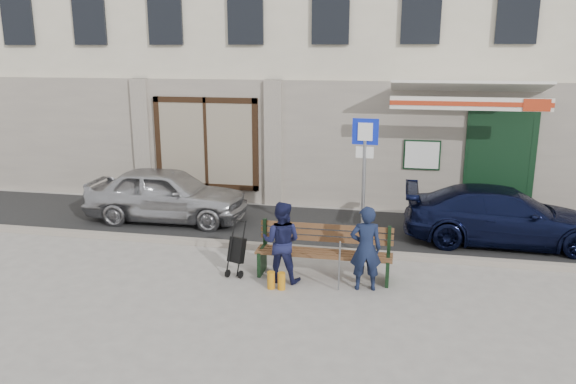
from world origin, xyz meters
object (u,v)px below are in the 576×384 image
(car_silver, at_px, (167,194))
(man, at_px, (366,248))
(car_navy, at_px, (504,216))
(parking_sign, at_px, (364,165))
(woman, at_px, (281,242))
(bench, at_px, (321,253))
(stroller, at_px, (237,251))

(car_silver, relative_size, man, 2.59)
(car_navy, distance_m, parking_sign, 3.29)
(car_silver, xyz_separation_m, woman, (3.39, -2.96, 0.07))
(car_navy, distance_m, man, 3.95)
(parking_sign, relative_size, bench, 1.12)
(car_navy, distance_m, bench, 4.29)
(woman, bearing_deg, car_silver, -37.42)
(man, xyz_separation_m, stroller, (-2.30, 0.21, -0.30))
(car_silver, relative_size, stroller, 3.88)
(bench, relative_size, stroller, 2.47)
(car_navy, bearing_deg, stroller, 118.86)
(car_silver, bearing_deg, stroller, -139.58)
(car_silver, distance_m, stroller, 3.80)
(bench, distance_m, stroller, 1.51)
(car_silver, relative_size, car_navy, 0.93)
(woman, bearing_deg, bench, -152.33)
(woman, distance_m, stroller, 0.91)
(bench, height_order, stroller, bench)
(car_navy, distance_m, woman, 4.99)
(parking_sign, distance_m, stroller, 2.95)
(parking_sign, bearing_deg, stroller, -140.03)
(parking_sign, bearing_deg, man, -79.95)
(parking_sign, height_order, man, parking_sign)
(car_silver, distance_m, parking_sign, 4.97)
(stroller, bearing_deg, bench, 25.29)
(car_silver, distance_m, car_navy, 7.49)
(bench, bearing_deg, parking_sign, 65.75)
(car_navy, xyz_separation_m, woman, (-4.10, -2.84, 0.13))
(man, relative_size, woman, 1.02)
(car_silver, xyz_separation_m, stroller, (2.54, -2.82, -0.21))
(car_navy, height_order, parking_sign, parking_sign)
(car_navy, relative_size, bench, 1.69)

